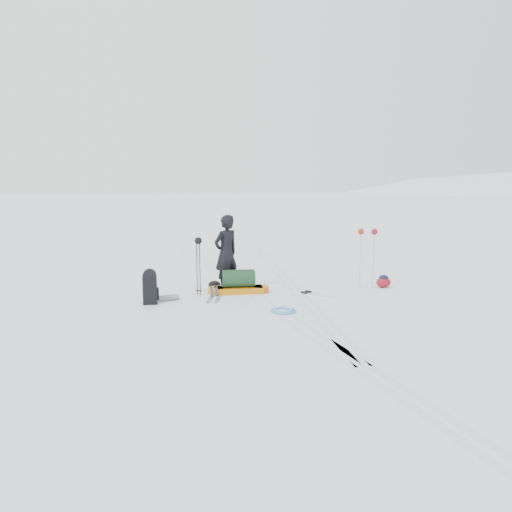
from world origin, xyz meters
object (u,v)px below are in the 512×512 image
at_px(skier, 226,253).
at_px(pulk_sled, 238,284).
at_px(expedition_rucksack, 152,288).
at_px(ski_poles_black, 198,248).

distance_m(skier, pulk_sled, 0.82).
xyz_separation_m(skier, expedition_rucksack, (-1.87, -0.83, -0.59)).
distance_m(skier, ski_poles_black, 0.78).
bearing_deg(expedition_rucksack, pulk_sled, 20.33).
distance_m(pulk_sled, expedition_rucksack, 2.20).
bearing_deg(ski_poles_black, skier, 7.33).
height_order(skier, pulk_sled, skier).
xyz_separation_m(skier, pulk_sled, (0.25, -0.26, -0.74)).
bearing_deg(ski_poles_black, expedition_rucksack, -161.77).
bearing_deg(expedition_rucksack, ski_poles_black, 33.35).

